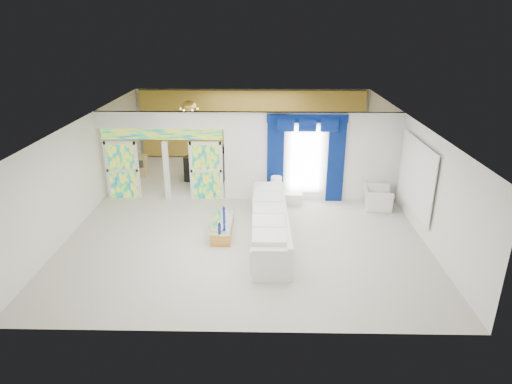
{
  "coord_description": "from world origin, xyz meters",
  "views": [
    {
      "loc": [
        0.54,
        -13.13,
        5.77
      ],
      "look_at": [
        0.3,
        -1.2,
        1.1
      ],
      "focal_mm": 31.04,
      "sensor_mm": 36.0,
      "label": 1
    }
  ],
  "objects_px": {
    "coffee_table": "(222,228)",
    "grand_piano": "(210,164)",
    "armchair": "(377,198)",
    "white_sofa": "(270,225)",
    "console_table": "(285,199)"
  },
  "relations": [
    {
      "from": "grand_piano",
      "to": "console_table",
      "type": "bearing_deg",
      "value": -31.92
    },
    {
      "from": "coffee_table",
      "to": "armchair",
      "type": "height_order",
      "value": "armchair"
    },
    {
      "from": "white_sofa",
      "to": "console_table",
      "type": "height_order",
      "value": "white_sofa"
    },
    {
      "from": "white_sofa",
      "to": "armchair",
      "type": "bearing_deg",
      "value": 32.43
    },
    {
      "from": "white_sofa",
      "to": "coffee_table",
      "type": "height_order",
      "value": "white_sofa"
    },
    {
      "from": "armchair",
      "to": "white_sofa",
      "type": "bearing_deg",
      "value": 131.18
    },
    {
      "from": "white_sofa",
      "to": "armchair",
      "type": "distance_m",
      "value": 4.23
    },
    {
      "from": "console_table",
      "to": "grand_piano",
      "type": "relative_size",
      "value": 0.6
    },
    {
      "from": "coffee_table",
      "to": "grand_piano",
      "type": "height_order",
      "value": "grand_piano"
    },
    {
      "from": "white_sofa",
      "to": "coffee_table",
      "type": "xyz_separation_m",
      "value": [
        -1.35,
        0.3,
        -0.25
      ]
    },
    {
      "from": "coffee_table",
      "to": "grand_piano",
      "type": "relative_size",
      "value": 0.86
    },
    {
      "from": "white_sofa",
      "to": "coffee_table",
      "type": "relative_size",
      "value": 2.75
    },
    {
      "from": "white_sofa",
      "to": "console_table",
      "type": "xyz_separation_m",
      "value": [
        0.54,
        2.56,
        -0.24
      ]
    },
    {
      "from": "armchair",
      "to": "grand_piano",
      "type": "xyz_separation_m",
      "value": [
        -5.81,
        3.04,
        0.14
      ]
    },
    {
      "from": "console_table",
      "to": "armchair",
      "type": "bearing_deg",
      "value": -4.24
    }
  ]
}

